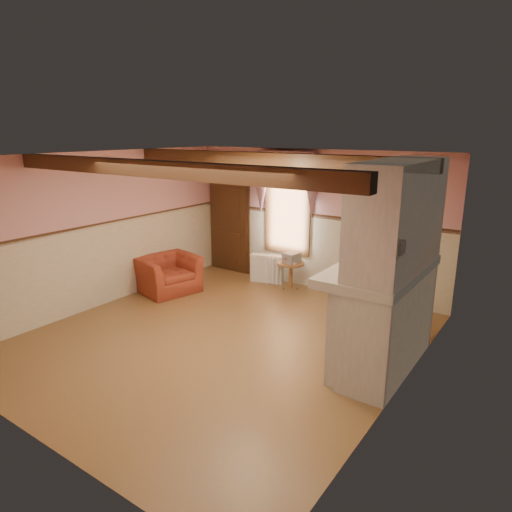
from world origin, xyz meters
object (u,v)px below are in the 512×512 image
Objects in this scene: oil_lamp at (394,248)px; mantel_clock at (398,247)px; side_table at (291,275)px; bowl at (383,261)px; armchair at (168,274)px; radiator at (267,269)px.

mantel_clock is at bearing 90.00° from oil_lamp.
bowl is at bearing -37.29° from side_table.
armchair reaches higher than radiator.
oil_lamp is (4.49, 0.04, 1.20)m from armchair.
armchair is 4.64m from bowl.
oil_lamp is at bearing -75.12° from armchair.
mantel_clock is (0.00, 0.62, 0.05)m from bowl.
side_table is 3.24m from oil_lamp.
side_table is 3.43m from bowl.
radiator is 3.76m from oil_lamp.
bowl is at bearing -47.41° from radiator.
armchair is 2.09m from radiator.
side_table is (1.93, 1.56, -0.09)m from armchair.
mantel_clock reaches higher than armchair.
mantel_clock is at bearing -27.47° from side_table.
bowl reaches higher than armchair.
bowl is at bearing -80.44° from armchair.
mantel_clock is (2.56, -1.33, 1.25)m from side_table.
mantel_clock is at bearing 90.00° from bowl.
side_table is 1.98× the size of oil_lamp.
armchair reaches higher than side_table.
armchair is 2.00× the size of side_table.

